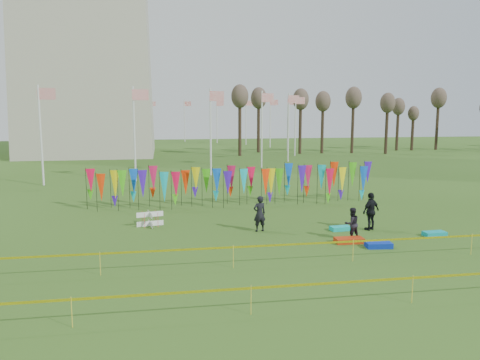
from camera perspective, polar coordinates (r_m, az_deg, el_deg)
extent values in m
plane|color=#2C4C15|center=(20.88, 3.38, -8.21)|extent=(160.00, 160.00, 0.00)
cylinder|color=silver|center=(70.01, 5.84, 6.79)|extent=(0.16, 0.16, 8.00)
plane|color=#AD1214|center=(70.15, 6.36, 9.48)|extent=(1.40, 0.00, 1.40)
cylinder|color=silver|center=(76.79, 3.71, 6.96)|extent=(0.16, 0.16, 8.00)
plane|color=#AD1214|center=(76.92, 4.17, 9.41)|extent=(1.40, 0.00, 1.40)
cylinder|color=silver|center=(82.84, 0.73, 7.08)|extent=(0.16, 0.16, 8.00)
plane|color=#AD1214|center=(82.93, 1.15, 9.36)|extent=(1.40, 0.00, 1.40)
cylinder|color=silver|center=(87.92, -2.82, 7.15)|extent=(0.16, 0.16, 8.00)
plane|color=#AD1214|center=(87.98, -2.44, 9.30)|extent=(1.40, 0.00, 1.40)
cylinder|color=silver|center=(91.87, -6.77, 7.16)|extent=(0.16, 0.16, 8.00)
plane|color=#AD1214|center=(91.89, -6.43, 9.22)|extent=(1.40, 0.00, 1.40)
cylinder|color=silver|center=(94.58, -10.98, 7.10)|extent=(0.16, 0.16, 8.00)
plane|color=#AD1214|center=(94.56, -10.67, 9.11)|extent=(1.40, 0.00, 1.40)
cylinder|color=silver|center=(95.98, -15.33, 6.97)|extent=(0.16, 0.16, 8.00)
plane|color=#AD1214|center=(95.91, -15.04, 8.96)|extent=(1.40, 0.00, 1.40)
cylinder|color=silver|center=(96.03, -19.72, 6.78)|extent=(0.16, 0.16, 8.00)
plane|color=#AD1214|center=(95.91, -19.46, 8.77)|extent=(1.40, 0.00, 1.40)
cylinder|color=silver|center=(94.72, -24.06, 6.53)|extent=(0.16, 0.16, 8.00)
plane|color=#AD1214|center=(94.56, -23.82, 8.54)|extent=(1.40, 0.00, 1.40)
cylinder|color=silver|center=(40.66, -23.12, 4.99)|extent=(0.16, 0.16, 8.00)
plane|color=#AD1214|center=(40.50, -22.55, 9.68)|extent=(1.40, 0.00, 1.40)
cylinder|color=silver|center=(40.55, -12.76, 5.45)|extent=(0.16, 0.16, 8.00)
plane|color=#AD1214|center=(40.50, -12.05, 10.14)|extent=(1.40, 0.00, 1.40)
cylinder|color=silver|center=(43.52, -3.60, 5.83)|extent=(0.16, 0.16, 8.00)
plane|color=#AD1214|center=(43.56, -2.84, 10.18)|extent=(1.40, 0.00, 1.40)
cylinder|color=silver|center=(48.83, 2.67, 6.12)|extent=(0.16, 0.16, 8.00)
plane|color=#AD1214|center=(48.94, 3.40, 9.98)|extent=(1.40, 0.00, 1.40)
cylinder|color=silver|center=(55.52, 5.92, 6.36)|extent=(0.16, 0.16, 8.00)
plane|color=#AD1214|center=(55.66, 6.58, 9.76)|extent=(1.40, 0.00, 1.40)
cylinder|color=silver|center=(62.78, 6.75, 6.59)|extent=(0.16, 0.16, 8.00)
plane|color=#AD1214|center=(62.93, 7.34, 9.59)|extent=(1.40, 0.00, 1.40)
cylinder|color=black|center=(29.62, -18.13, -1.18)|extent=(0.03, 0.03, 2.48)
cone|color=red|center=(29.53, -17.63, -0.48)|extent=(0.64, 0.64, 1.60)
cylinder|color=black|center=(29.54, -16.94, -1.16)|extent=(0.03, 0.03, 2.48)
cone|color=#FF3408|center=(29.45, -16.43, -0.45)|extent=(0.64, 0.64, 1.60)
cylinder|color=black|center=(29.46, -15.74, -1.13)|extent=(0.03, 0.03, 2.48)
cone|color=yellow|center=(29.38, -15.23, -0.43)|extent=(0.64, 0.64, 1.60)
cylinder|color=black|center=(29.40, -14.54, -1.10)|extent=(0.03, 0.03, 2.48)
cone|color=#40B714|center=(29.32, -14.02, -0.40)|extent=(0.64, 0.64, 1.60)
cylinder|color=black|center=(29.35, -13.34, -1.07)|extent=(0.03, 0.03, 2.48)
cone|color=blue|center=(29.28, -12.81, -0.37)|extent=(0.64, 0.64, 1.60)
cylinder|color=black|center=(29.31, -12.12, -1.05)|extent=(0.03, 0.03, 2.48)
cone|color=#3D13AE|center=(29.25, -11.60, -0.34)|extent=(0.64, 0.64, 1.60)
cylinder|color=black|center=(29.29, -10.91, -1.02)|extent=(0.03, 0.03, 2.48)
cone|color=#C9164B|center=(29.23, -10.38, -0.31)|extent=(0.64, 0.64, 1.60)
cylinder|color=black|center=(29.28, -9.70, -0.99)|extent=(0.03, 0.03, 2.48)
cone|color=#0CADBA|center=(29.23, -9.17, -0.28)|extent=(0.64, 0.64, 1.60)
cylinder|color=black|center=(29.29, -8.48, -0.96)|extent=(0.03, 0.03, 2.48)
cone|color=red|center=(29.24, -7.95, -0.25)|extent=(0.64, 0.64, 1.60)
cylinder|color=black|center=(29.30, -7.27, -0.93)|extent=(0.03, 0.03, 2.48)
cone|color=#FF3408|center=(29.26, -6.74, -0.22)|extent=(0.64, 0.64, 1.60)
cylinder|color=black|center=(29.33, -6.06, -0.90)|extent=(0.03, 0.03, 2.48)
cone|color=yellow|center=(29.29, -5.52, -0.19)|extent=(0.64, 0.64, 1.60)
cylinder|color=black|center=(29.37, -4.85, -0.87)|extent=(0.03, 0.03, 2.48)
cone|color=#40B714|center=(29.34, -4.31, -0.16)|extent=(0.64, 0.64, 1.60)
cylinder|color=black|center=(29.43, -3.65, -0.84)|extent=(0.03, 0.03, 2.48)
cone|color=blue|center=(29.40, -3.11, -0.13)|extent=(0.64, 0.64, 1.60)
cylinder|color=black|center=(29.50, -2.45, -0.80)|extent=(0.03, 0.03, 2.48)
cone|color=#3D13AE|center=(29.48, -1.91, -0.10)|extent=(0.64, 0.64, 1.60)
cylinder|color=black|center=(29.58, -1.25, -0.77)|extent=(0.03, 0.03, 2.48)
cone|color=#C9164B|center=(29.57, -0.72, -0.07)|extent=(0.64, 0.64, 1.60)
cylinder|color=black|center=(29.68, -0.07, -0.74)|extent=(0.03, 0.03, 2.48)
cone|color=#0CADBA|center=(29.67, 0.47, -0.04)|extent=(0.64, 0.64, 1.60)
cylinder|color=black|center=(29.78, 1.11, -0.71)|extent=(0.03, 0.03, 2.48)
cone|color=red|center=(29.78, 1.64, -0.01)|extent=(0.64, 0.64, 1.60)
cylinder|color=black|center=(29.90, 2.28, -0.68)|extent=(0.03, 0.03, 2.48)
cone|color=#FF3408|center=(29.90, 2.81, 0.02)|extent=(0.64, 0.64, 1.60)
cylinder|color=black|center=(30.03, 3.44, -0.65)|extent=(0.03, 0.03, 2.48)
cone|color=yellow|center=(30.04, 3.96, 0.05)|extent=(0.64, 0.64, 1.60)
cylinder|color=black|center=(30.18, 4.59, -0.61)|extent=(0.03, 0.03, 2.48)
cone|color=#40B714|center=(30.19, 5.11, 0.07)|extent=(0.64, 0.64, 1.60)
cylinder|color=black|center=(30.33, 5.72, -0.58)|extent=(0.03, 0.03, 2.48)
cone|color=blue|center=(30.35, 6.24, 0.10)|extent=(0.64, 0.64, 1.60)
cylinder|color=black|center=(30.50, 6.85, -0.55)|extent=(0.03, 0.03, 2.48)
cone|color=#3D13AE|center=(30.53, 7.37, 0.13)|extent=(0.64, 0.64, 1.60)
cylinder|color=black|center=(30.68, 7.96, -0.52)|extent=(0.03, 0.03, 2.48)
cone|color=#C9164B|center=(30.71, 8.47, 0.16)|extent=(0.64, 0.64, 1.60)
cylinder|color=black|center=(30.87, 9.06, -0.49)|extent=(0.03, 0.03, 2.48)
cone|color=#0CADBA|center=(30.91, 9.57, 0.18)|extent=(0.64, 0.64, 1.60)
cylinder|color=black|center=(31.07, 10.15, -0.46)|extent=(0.03, 0.03, 2.48)
cone|color=red|center=(31.12, 10.65, 0.21)|extent=(0.64, 0.64, 1.60)
cylinder|color=black|center=(31.29, 11.22, -0.43)|extent=(0.03, 0.03, 2.48)
cone|color=#FF3408|center=(31.34, 11.71, 0.24)|extent=(0.64, 0.64, 1.60)
cylinder|color=black|center=(31.51, 12.27, -0.40)|extent=(0.03, 0.03, 2.48)
cone|color=yellow|center=(31.56, 12.76, 0.26)|extent=(0.64, 0.64, 1.60)
cylinder|color=black|center=(31.75, 13.31, -0.37)|extent=(0.03, 0.03, 2.48)
cone|color=#40B714|center=(31.80, 13.80, 0.29)|extent=(0.64, 0.64, 1.60)
cylinder|color=black|center=(31.99, 14.34, -0.34)|extent=(0.03, 0.03, 2.48)
cone|color=blue|center=(32.05, 14.82, 0.31)|extent=(0.64, 0.64, 1.60)
cylinder|color=black|center=(32.25, 15.35, -0.31)|extent=(0.03, 0.03, 2.48)
cone|color=#3D13AE|center=(32.31, 15.82, 0.34)|extent=(0.64, 0.64, 1.60)
cube|color=#F5F605|center=(18.38, 5.10, -7.89)|extent=(26.00, 0.01, 0.08)
cylinder|color=gold|center=(18.10, -17.22, -9.73)|extent=(0.02, 0.02, 0.90)
cylinder|color=gold|center=(18.11, -1.13, -9.34)|extent=(0.02, 0.02, 0.90)
cylinder|color=gold|center=(19.44, 13.77, -8.33)|extent=(0.02, 0.02, 0.90)
cylinder|color=gold|center=(21.86, 26.00, -7.08)|extent=(0.02, 0.02, 0.90)
cube|color=#F5F605|center=(14.58, 9.36, -12.40)|extent=(26.00, 0.01, 0.08)
cylinder|color=gold|center=(14.22, -19.51, -14.94)|extent=(0.02, 0.02, 0.90)
cylinder|color=gold|center=(14.23, 1.42, -14.43)|extent=(0.02, 0.02, 0.90)
cylinder|color=gold|center=(15.89, 19.87, -12.44)|extent=(0.02, 0.02, 0.90)
cylinder|color=#37271B|center=(64.41, -0.14, 5.98)|extent=(0.44, 0.44, 6.40)
ellipsoid|color=brown|center=(64.35, -0.14, 8.97)|extent=(1.92, 1.92, 2.56)
cylinder|color=#37271B|center=(65.18, 3.35, 5.99)|extent=(0.44, 0.44, 6.40)
ellipsoid|color=brown|center=(65.13, 3.38, 8.95)|extent=(1.92, 1.92, 2.56)
cylinder|color=#37271B|center=(66.19, 6.75, 5.99)|extent=(0.44, 0.44, 6.40)
ellipsoid|color=brown|center=(66.13, 6.80, 8.90)|extent=(1.92, 1.92, 2.56)
cylinder|color=#37271B|center=(67.42, 10.03, 5.96)|extent=(0.44, 0.44, 6.40)
ellipsoid|color=brown|center=(67.36, 10.11, 8.82)|extent=(1.92, 1.92, 2.56)
cylinder|color=#37271B|center=(68.86, 13.19, 5.92)|extent=(0.44, 0.44, 6.40)
ellipsoid|color=brown|center=(68.80, 13.28, 8.71)|extent=(1.92, 1.92, 2.56)
cylinder|color=#37271B|center=(70.49, 16.20, 5.86)|extent=(0.44, 0.44, 6.40)
ellipsoid|color=brown|center=(70.44, 16.32, 8.59)|extent=(1.92, 1.92, 2.56)
cylinder|color=#37271B|center=(72.31, 19.08, 5.79)|extent=(0.44, 0.44, 6.40)
ellipsoid|color=brown|center=(72.26, 19.21, 8.45)|extent=(1.92, 1.92, 2.56)
cylinder|color=#37271B|center=(74.31, 21.80, 5.71)|extent=(0.44, 0.44, 6.40)
ellipsoid|color=brown|center=(74.26, 21.94, 8.30)|extent=(1.92, 1.92, 2.56)
cylinder|color=#37271B|center=(76.46, 24.38, 5.62)|extent=(0.44, 0.44, 6.40)
ellipsoid|color=brown|center=(76.41, 24.53, 8.13)|extent=(1.92, 1.92, 2.56)
cylinder|color=#37271B|center=(78.75, 26.81, 5.53)|extent=(0.44, 0.44, 6.40)
ellipsoid|color=brown|center=(78.70, 26.97, 7.97)|extent=(1.92, 1.92, 2.56)
cylinder|color=red|center=(24.56, -11.73, -4.88)|extent=(0.02, 0.02, 0.78)
cylinder|color=red|center=(24.54, -10.12, -4.84)|extent=(0.02, 0.02, 0.78)
cylinder|color=red|center=(25.23, -11.67, -4.52)|extent=(0.02, 0.02, 0.78)
cylinder|color=red|center=(25.21, -10.11, -4.49)|extent=(0.02, 0.02, 0.78)
imported|color=black|center=(23.34, 2.40, -4.12)|extent=(0.74, 0.61, 1.80)
imported|color=black|center=(22.47, 13.46, -5.21)|extent=(0.81, 0.58, 1.53)
imported|color=black|center=(24.48, 15.67, -3.70)|extent=(1.29, 1.07, 1.92)
cube|color=#0CBAAE|center=(24.23, 12.15, -5.78)|extent=(1.08, 0.63, 0.21)
cube|color=#0A2CB1|center=(21.69, 16.53, -7.59)|extent=(1.18, 0.70, 0.24)
cube|color=red|center=(22.08, 13.15, -7.17)|extent=(1.30, 0.61, 0.24)
cube|color=#0B9BA4|center=(24.56, 22.62, -6.06)|extent=(1.11, 0.57, 0.21)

